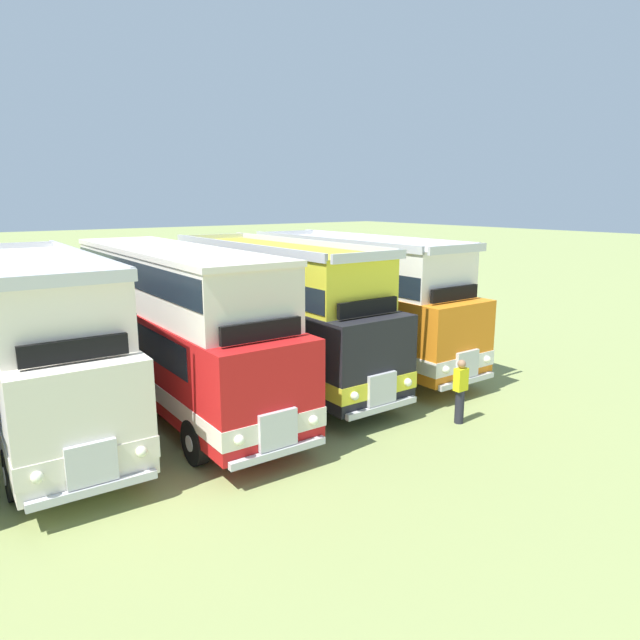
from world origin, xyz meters
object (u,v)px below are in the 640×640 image
at_px(bus_sixth_in_row, 175,320).
at_px(bus_seventh_in_row, 275,309).
at_px(bus_fifth_in_row, 40,341).
at_px(marshal_person, 460,391).
at_px(bus_eighth_in_row, 354,297).

bearing_deg(bus_sixth_in_row, bus_seventh_in_row, 4.19).
xyz_separation_m(bus_fifth_in_row, bus_seventh_in_row, (6.91, 0.08, 0.00)).
relative_size(bus_sixth_in_row, marshal_person, 6.33).
distance_m(bus_eighth_in_row, marshal_person, 6.57).
height_order(bus_eighth_in_row, marshal_person, bus_eighth_in_row).
bearing_deg(bus_eighth_in_row, bus_sixth_in_row, -176.40).
bearing_deg(bus_sixth_in_row, marshal_person, -47.12).
xyz_separation_m(bus_fifth_in_row, bus_eighth_in_row, (10.37, 0.26, 0.00)).
xyz_separation_m(bus_fifth_in_row, marshal_person, (8.82, -5.95, -1.47)).
height_order(bus_seventh_in_row, marshal_person, bus_seventh_in_row).
relative_size(bus_eighth_in_row, marshal_person, 5.94).
bearing_deg(marshal_person, bus_eighth_in_row, 76.00).
bearing_deg(bus_fifth_in_row, bus_sixth_in_row, -2.83).
xyz_separation_m(bus_eighth_in_row, marshal_person, (-1.55, -6.21, -1.47)).
height_order(bus_fifth_in_row, bus_seventh_in_row, same).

